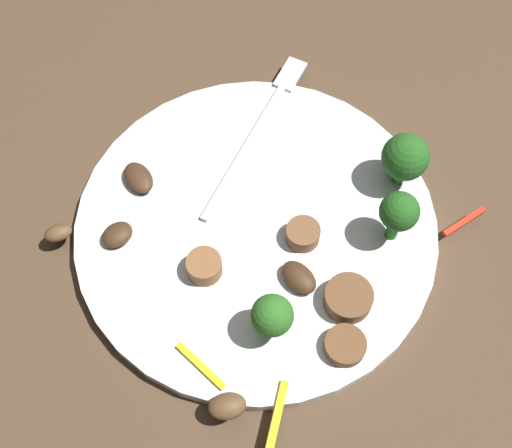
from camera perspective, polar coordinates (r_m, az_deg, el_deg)
ground_plane at (r=0.54m, az=0.00°, el=-0.63°), size 1.40×1.40×0.00m
plate at (r=0.54m, az=0.00°, el=-0.32°), size 0.28×0.28×0.01m
fork at (r=0.58m, az=0.46°, el=8.46°), size 0.17×0.07×0.00m
broccoli_floret_0 at (r=0.47m, az=1.36°, el=-7.69°), size 0.03×0.03×0.04m
broccoli_floret_1 at (r=0.51m, az=11.84°, el=0.92°), size 0.03×0.03×0.05m
broccoli_floret_2 at (r=0.54m, az=12.35°, el=5.43°), size 0.04×0.04×0.05m
sausage_slice_0 at (r=0.50m, az=7.89°, el=-5.97°), size 0.05×0.05×0.01m
sausage_slice_1 at (r=0.51m, az=-4.40°, el=-3.48°), size 0.04×0.04×0.02m
sausage_slice_2 at (r=0.52m, az=3.93°, el=-0.84°), size 0.03×0.03×0.01m
sausage_slice_3 at (r=0.49m, az=7.45°, el=-10.02°), size 0.04×0.04×0.01m
mushroom_0 at (r=0.53m, az=-11.50°, el=-0.88°), size 0.03×0.02×0.01m
mushroom_1 at (r=0.48m, az=-2.42°, el=-14.95°), size 0.03×0.03×0.01m
mushroom_2 at (r=0.51m, az=3.60°, el=-4.46°), size 0.02×0.03×0.01m
mushroom_3 at (r=0.55m, az=-16.19°, el=-0.71°), size 0.03×0.02×0.01m
mushroom_4 at (r=0.56m, az=-9.78°, el=3.82°), size 0.03×0.04×0.01m
pepper_strip_0 at (r=0.49m, az=-4.61°, el=-11.72°), size 0.01×0.05×0.00m
pepper_strip_2 at (r=0.48m, az=1.75°, el=-15.82°), size 0.05×0.03×0.00m
pepper_strip_3 at (r=0.56m, az=16.98°, el=0.19°), size 0.04×0.01×0.00m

